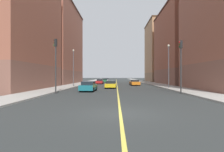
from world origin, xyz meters
The scene contains 18 objects.
ground_plane centered at (0.00, 0.00, 0.00)m, with size 400.00×400.00×0.00m, color #2C302F.
sidewalk_left centered at (9.74, 49.00, 0.07)m, with size 3.75×168.00×0.15m, color #9E9B93.
sidewalk_right centered at (-9.74, 49.00, 0.07)m, with size 3.75×168.00×0.15m, color #9E9B93.
lane_center_stripe centered at (0.00, 49.00, 0.01)m, with size 0.16×154.00×0.01m, color #E5D14C.
building_left_mid centered at (17.10, 38.97, 9.67)m, with size 11.26×21.55×19.32m.
building_left_far centered at (17.10, 60.80, 10.97)m, with size 11.26×17.24×21.92m.
building_right_corner centered at (-17.10, 19.40, 9.30)m, with size 11.26×19.81×18.57m.
building_right_midblock centered at (-17.10, 42.83, 10.81)m, with size 11.26×24.78×21.61m.
traffic_light_left_near centered at (7.45, 12.09, 4.07)m, with size 0.40×0.32×6.33m.
traffic_light_right_near centered at (-7.49, 12.09, 4.21)m, with size 0.40×0.32×6.57m.
street_lamp_left_near centered at (8.47, 21.14, 4.49)m, with size 0.36×0.36×7.17m.
street_lamp_right_near centered at (-8.47, 26.38, 4.46)m, with size 0.36×0.36×7.12m.
car_teal centered at (-4.04, 15.86, 0.69)m, with size 2.07×4.58×1.40m.
car_orange centered at (3.99, 32.70, 0.63)m, with size 2.08×4.62×1.28m.
car_yellow centered at (-1.14, 22.96, 0.63)m, with size 1.97×4.37×1.30m.
car_green centered at (-4.07, 54.73, 0.61)m, with size 1.83×3.94×1.22m.
car_red centered at (-4.53, 40.76, 0.65)m, with size 1.85×4.30×1.34m.
car_white centered at (-3.95, 62.90, 0.62)m, with size 1.89×4.65×1.25m.
Camera 1 is at (-0.25, -11.09, 2.13)m, focal length 31.18 mm.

